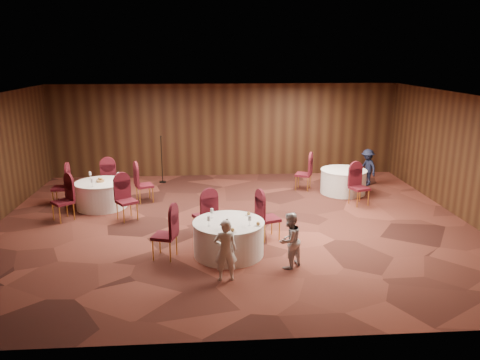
{
  "coord_description": "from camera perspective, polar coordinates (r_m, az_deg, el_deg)",
  "views": [
    {
      "loc": [
        -0.61,
        -11.16,
        4.19
      ],
      "look_at": [
        0.2,
        0.2,
        1.1
      ],
      "focal_mm": 35.0,
      "sensor_mm": 36.0,
      "label": 1
    }
  ],
  "objects": [
    {
      "name": "tabletop_main",
      "position": [
        9.77,
        -0.58,
        -4.88
      ],
      "size": [
        1.13,
        1.11,
        0.22
      ],
      "color": "silver",
      "rests_on": "table_main"
    },
    {
      "name": "woman_b",
      "position": [
        9.47,
        6.05,
        -7.33
      ],
      "size": [
        0.71,
        0.7,
        1.16
      ],
      "primitive_type": "imported",
      "rotation": [
        0.0,
        0.0,
        3.87
      ],
      "color": "silver",
      "rests_on": "ground"
    },
    {
      "name": "room_shell",
      "position": [
        11.4,
        -0.93,
        3.92
      ],
      "size": [
        12.0,
        12.0,
        12.0
      ],
      "color": "silver",
      "rests_on": "ground"
    },
    {
      "name": "chairs_left",
      "position": [
        13.6,
        -16.54,
        -1.21
      ],
      "size": [
        2.95,
        2.95,
        1.0
      ],
      "color": "#400C15",
      "rests_on": "ground"
    },
    {
      "name": "ground",
      "position": [
        11.93,
        -0.89,
        -5.37
      ],
      "size": [
        12.0,
        12.0,
        0.0
      ],
      "primitive_type": "plane",
      "color": "black",
      "rests_on": "ground"
    },
    {
      "name": "mic_stand",
      "position": [
        15.84,
        -9.47,
        1.33
      ],
      "size": [
        0.24,
        0.24,
        1.57
      ],
      "color": "black",
      "rests_on": "ground"
    },
    {
      "name": "chairs_main",
      "position": [
        10.6,
        -3.18,
        -5.22
      ],
      "size": [
        2.97,
        1.87,
        1.0
      ],
      "color": "#400C15",
      "rests_on": "ground"
    },
    {
      "name": "tabletop_left",
      "position": [
        13.53,
        -16.67,
        0.11
      ],
      "size": [
        0.89,
        0.9,
        0.22
      ],
      "color": "silver",
      "rests_on": "table_left"
    },
    {
      "name": "table_right",
      "position": [
        14.78,
        12.47,
        -0.14
      ],
      "size": [
        1.4,
        1.4,
        0.74
      ],
      "color": "silver",
      "rests_on": "ground"
    },
    {
      "name": "man_c",
      "position": [
        15.83,
        15.27,
        1.51
      ],
      "size": [
        0.68,
        0.88,
        1.19
      ],
      "primitive_type": "imported",
      "rotation": [
        0.0,
        0.0,
        5.06
      ],
      "color": "black",
      "rests_on": "ground"
    },
    {
      "name": "tabletop_right",
      "position": [
        14.44,
        13.68,
        1.56
      ],
      "size": [
        0.08,
        0.08,
        0.22
      ],
      "color": "silver",
      "rests_on": "table_right"
    },
    {
      "name": "table_main",
      "position": [
        10.08,
        -1.39,
        -7.06
      ],
      "size": [
        1.53,
        1.53,
        0.74
      ],
      "color": "silver",
      "rests_on": "ground"
    },
    {
      "name": "chairs_right",
      "position": [
        14.28,
        10.89,
        -0.07
      ],
      "size": [
        1.95,
        2.33,
        1.0
      ],
      "color": "#400C15",
      "rests_on": "ground"
    },
    {
      "name": "table_left",
      "position": [
        13.65,
        -16.54,
        -1.7
      ],
      "size": [
        1.41,
        1.41,
        0.74
      ],
      "color": "silver",
      "rests_on": "ground"
    },
    {
      "name": "woman_a",
      "position": [
        8.89,
        -1.8,
        -8.57
      ],
      "size": [
        0.46,
        0.32,
        1.22
      ],
      "primitive_type": "imported",
      "rotation": [
        0.0,
        0.0,
        3.21
      ],
      "color": "silver",
      "rests_on": "ground"
    }
  ]
}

